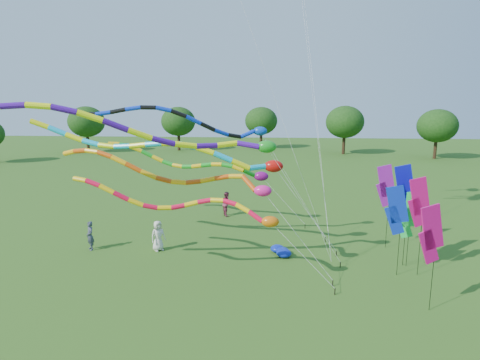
# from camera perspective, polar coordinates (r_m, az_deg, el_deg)

# --- Properties ---
(ground) EXTENTS (160.00, 160.00, 0.00)m
(ground) POSITION_cam_1_polar(r_m,az_deg,el_deg) (18.05, 6.41, -16.93)
(ground) COLOR #245516
(ground) RESTS_ON ground
(tree_ring) EXTENTS (118.52, 121.23, 9.67)m
(tree_ring) POSITION_cam_1_polar(r_m,az_deg,el_deg) (12.33, 8.75, -3.97)
(tree_ring) COLOR #382314
(tree_ring) RESTS_ON ground
(tube_kite_red) EXTENTS (11.74, 1.17, 5.61)m
(tube_kite_red) POSITION_cam_1_polar(r_m,az_deg,el_deg) (18.31, -5.93, -3.79)
(tube_kite_red) COLOR black
(tube_kite_red) RESTS_ON ground
(tube_kite_orange) EXTENTS (13.10, 1.51, 6.75)m
(tube_kite_orange) POSITION_cam_1_polar(r_m,az_deg,el_deg) (19.27, -7.51, 0.62)
(tube_kite_orange) COLOR black
(tube_kite_orange) RESTS_ON ground
(tube_kite_purple) EXTENTS (17.14, 4.79, 9.12)m
(tube_kite_purple) POSITION_cam_1_polar(r_m,az_deg,el_deg) (18.10, -13.02, 6.73)
(tube_kite_purple) COLOR black
(tube_kite_purple) RESTS_ON ground
(tube_kite_blue) EXTENTS (14.43, 3.97, 8.88)m
(tube_kite_blue) POSITION_cam_1_polar(r_m,az_deg,el_deg) (21.73, -7.82, 8.20)
(tube_kite_blue) COLOR black
(tube_kite_blue) RESTS_ON ground
(tube_kite_cyan) EXTENTS (16.69, 1.13, 8.04)m
(tube_kite_cyan) POSITION_cam_1_polar(r_m,az_deg,el_deg) (21.89, -8.40, 4.03)
(tube_kite_cyan) COLOR black
(tube_kite_cyan) RESTS_ON ground
(tube_kite_green) EXTENTS (13.63, 1.84, 6.22)m
(tube_kite_green) POSITION_cam_1_polar(r_m,az_deg,el_deg) (27.66, -4.92, 2.09)
(tube_kite_green) COLOR black
(tube_kite_green) RESTS_ON ground
(banner_pole_magenta_b) EXTENTS (1.16, 0.28, 4.98)m
(banner_pole_magenta_b) POSITION_cam_1_polar(r_m,az_deg,el_deg) (21.04, 24.09, -2.92)
(banner_pole_magenta_b) COLOR black
(banner_pole_magenta_b) RESTS_ON ground
(banner_pole_blue_a) EXTENTS (1.16, 0.24, 4.56)m
(banner_pole_blue_a) POSITION_cam_1_polar(r_m,az_deg,el_deg) (20.79, 21.34, -4.04)
(banner_pole_blue_a) COLOR black
(banner_pole_blue_a) RESTS_ON ground
(banner_pole_violet) EXTENTS (1.16, 0.18, 4.97)m
(banner_pole_violet) POSITION_cam_1_polar(r_m,az_deg,el_deg) (24.40, 19.99, -0.81)
(banner_pole_violet) COLOR black
(banner_pole_violet) RESTS_ON ground
(banner_pole_magenta_a) EXTENTS (1.14, 0.40, 4.55)m
(banner_pole_magenta_a) POSITION_cam_1_polar(r_m,az_deg,el_deg) (17.73, 25.53, -7.00)
(banner_pole_magenta_a) COLOR black
(banner_pole_magenta_a) RESTS_ON ground
(banner_pole_blue_b) EXTENTS (1.16, 0.12, 5.39)m
(banner_pole_blue_b) POSITION_cam_1_polar(r_m,az_deg,el_deg) (21.95, 22.28, -1.15)
(banner_pole_blue_b) COLOR black
(banner_pole_blue_b) RESTS_ON ground
(banner_pole_green) EXTENTS (1.11, 0.51, 4.00)m
(banner_pole_green) POSITION_cam_1_polar(r_m,az_deg,el_deg) (22.31, 22.43, -4.62)
(banner_pole_green) COLOR black
(banner_pole_green) RESTS_ON ground
(blue_nylon_heap) EXTENTS (0.98, 1.14, 0.48)m
(blue_nylon_heap) POSITION_cam_1_polar(r_m,az_deg,el_deg) (22.94, 7.20, -10.06)
(blue_nylon_heap) COLOR #0D23AA
(blue_nylon_heap) RESTS_ON ground
(person_a) EXTENTS (1.01, 1.00, 1.76)m
(person_a) POSITION_cam_1_polar(r_m,az_deg,el_deg) (23.71, -11.58, -7.77)
(person_a) COLOR silver
(person_a) RESTS_ON ground
(person_b) EXTENTS (0.72, 0.73, 1.69)m
(person_b) POSITION_cam_1_polar(r_m,az_deg,el_deg) (24.89, -20.54, -7.44)
(person_b) COLOR #3A3D51
(person_b) RESTS_ON ground
(person_c) EXTENTS (1.00, 1.10, 1.83)m
(person_c) POSITION_cam_1_polar(r_m,az_deg,el_deg) (30.16, -1.91, -3.39)
(person_c) COLOR #883149
(person_c) RESTS_ON ground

